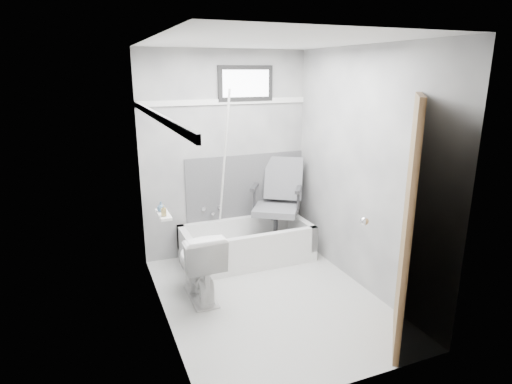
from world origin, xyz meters
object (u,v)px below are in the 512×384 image
bathtub (247,243)px  soap_bottle_a (164,210)px  soap_bottle_b (161,206)px  door (462,234)px  office_chair (276,203)px  toilet (199,264)px

bathtub → soap_bottle_a: size_ratio=15.15×
soap_bottle_a → soap_bottle_b: (0.00, 0.14, -0.01)m
door → soap_bottle_b: size_ratio=21.17×
office_chair → door: (0.47, -2.26, 0.36)m
office_chair → soap_bottle_b: bearing=-123.6°
door → soap_bottle_a: bearing=142.0°
soap_bottle_a → soap_bottle_b: soap_bottle_a is taller
door → soap_bottle_a: size_ratio=20.20×
office_chair → soap_bottle_b: (-1.45, -0.62, 0.32)m
bathtub → door: size_ratio=0.75×
office_chair → toilet: office_chair is taller
door → soap_bottle_b: 2.53m
soap_bottle_a → soap_bottle_b: size_ratio=1.05×
office_chair → soap_bottle_a: bearing=-119.1°
toilet → soap_bottle_b: soap_bottle_b is taller
office_chair → soap_bottle_b: office_chair is taller
bathtub → office_chair: 0.58m
bathtub → office_chair: (0.39, 0.05, 0.43)m
bathtub → soap_bottle_b: size_ratio=15.88×
office_chair → toilet: (-1.13, -0.68, -0.29)m
toilet → door: door is taller
bathtub → toilet: 0.98m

